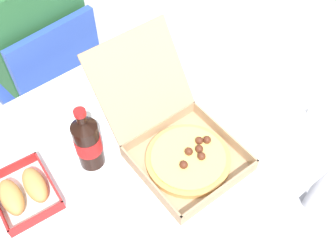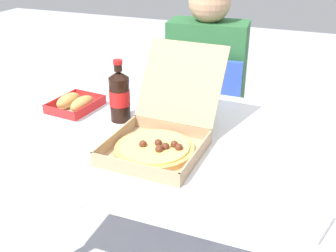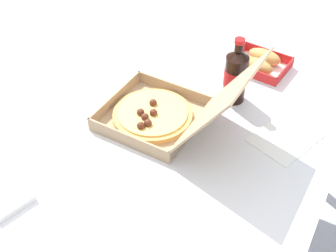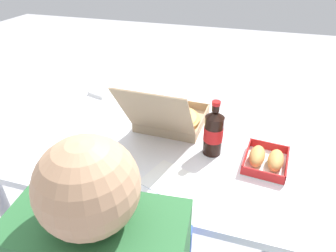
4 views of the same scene
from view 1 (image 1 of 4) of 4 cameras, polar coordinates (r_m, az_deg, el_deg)
ground_plane at (r=1.83m, az=-1.48°, el=-15.13°), size 10.00×10.00×0.00m
dining_table at (r=1.26m, az=-2.08°, el=-3.54°), size 1.40×0.82×0.72m
chair at (r=1.76m, az=-16.45°, el=6.05°), size 0.44×0.44×0.83m
diner_person at (r=1.67m, az=-19.20°, el=11.95°), size 0.38×0.43×1.15m
pizza_box_open at (r=1.13m, az=1.76°, el=-2.78°), size 0.29×0.45×0.28m
bread_side_box at (r=1.13m, az=-20.18°, el=-8.95°), size 0.17×0.20×0.06m
cola_bottle at (r=1.09m, az=-11.58°, el=-2.25°), size 0.07×0.07×0.22m
paper_menu at (r=1.31m, az=-12.50°, el=3.15°), size 0.25×0.21×0.00m
napkin_pile at (r=1.33m, az=22.77°, el=1.02°), size 0.14×0.14×0.02m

